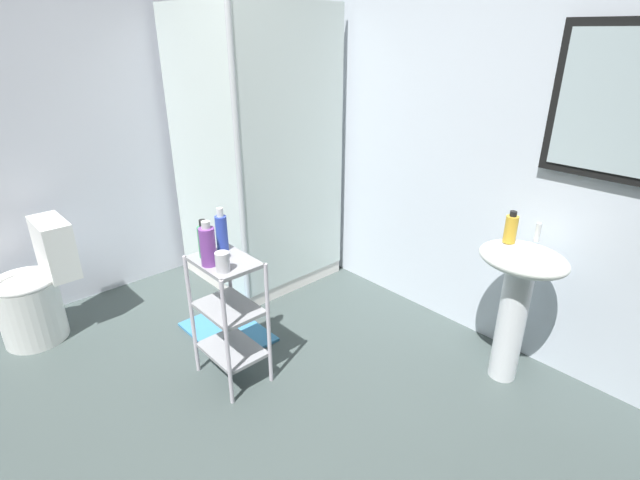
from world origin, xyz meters
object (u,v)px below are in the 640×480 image
(toilet, at_px, (37,293))
(storage_cart, at_px, (229,310))
(shower_stall, at_px, (257,224))
(shampoo_bottle_blue, at_px, (222,232))
(conditioner_bottle_purple, at_px, (208,246))
(rinse_cup, at_px, (222,262))
(body_wash_bottle_green, at_px, (204,241))
(pedestal_sink, at_px, (518,287))
(hand_soap_bottle, at_px, (511,228))
(bath_mat, at_px, (227,332))

(toilet, bearing_deg, storage_cart, 30.21)
(shower_stall, distance_m, shampoo_bottle_blue, 1.13)
(conditioner_bottle_purple, relative_size, rinse_cup, 2.32)
(shampoo_bottle_blue, relative_size, body_wash_bottle_green, 1.15)
(toilet, bearing_deg, shower_stall, 78.90)
(rinse_cup, bearing_deg, storage_cart, 146.13)
(body_wash_bottle_green, bearing_deg, storage_cart, 27.46)
(pedestal_sink, bearing_deg, hand_soap_bottle, 179.79)
(shampoo_bottle_blue, distance_m, body_wash_bottle_green, 0.12)
(hand_soap_bottle, bearing_deg, toilet, -139.30)
(pedestal_sink, bearing_deg, bath_mat, -146.58)
(shower_stall, height_order, conditioner_bottle_purple, shower_stall)
(hand_soap_bottle, bearing_deg, shampoo_bottle_blue, -134.61)
(body_wash_bottle_green, bearing_deg, hand_soap_bottle, 48.71)
(shower_stall, xyz_separation_m, pedestal_sink, (1.91, 0.33, 0.12))
(pedestal_sink, bearing_deg, conditioner_bottle_purple, -130.43)
(toilet, distance_m, conditioner_bottle_purple, 1.41)
(hand_soap_bottle, relative_size, bath_mat, 0.29)
(shower_stall, distance_m, hand_soap_bottle, 1.90)
(conditioner_bottle_purple, relative_size, bath_mat, 0.39)
(body_wash_bottle_green, bearing_deg, conditioner_bottle_purple, -19.43)
(shampoo_bottle_blue, relative_size, conditioner_bottle_purple, 1.01)
(storage_cart, distance_m, hand_soap_bottle, 1.55)
(rinse_cup, bearing_deg, shampoo_bottle_blue, 148.12)
(storage_cart, height_order, bath_mat, storage_cart)
(pedestal_sink, distance_m, hand_soap_bottle, 0.32)
(conditioner_bottle_purple, height_order, body_wash_bottle_green, conditioner_bottle_purple)
(shower_stall, relative_size, shampoo_bottle_blue, 8.38)
(pedestal_sink, bearing_deg, toilet, -140.50)
(toilet, relative_size, storage_cart, 1.03)
(shower_stall, bearing_deg, toilet, -101.10)
(pedestal_sink, relative_size, bath_mat, 1.35)
(conditioner_bottle_purple, xyz_separation_m, rinse_cup, (0.11, 0.01, -0.06))
(storage_cart, distance_m, conditioner_bottle_purple, 0.42)
(body_wash_bottle_green, distance_m, bath_mat, 0.91)
(body_wash_bottle_green, bearing_deg, shampoo_bottle_blue, 97.78)
(storage_cart, bearing_deg, conditioner_bottle_purple, -91.30)
(shampoo_bottle_blue, xyz_separation_m, body_wash_bottle_green, (0.02, -0.11, -0.01))
(shower_stall, relative_size, bath_mat, 3.33)
(pedestal_sink, height_order, shampoo_bottle_blue, shampoo_bottle_blue)
(shower_stall, height_order, storage_cart, shower_stall)
(body_wash_bottle_green, bearing_deg, pedestal_sink, 46.31)
(storage_cart, bearing_deg, shampoo_bottle_blue, 150.08)
(toilet, relative_size, shampoo_bottle_blue, 3.18)
(shampoo_bottle_blue, height_order, rinse_cup, shampoo_bottle_blue)
(toilet, xyz_separation_m, storage_cart, (1.17, 0.68, 0.12))
(hand_soap_bottle, height_order, bath_mat, hand_soap_bottle)
(shower_stall, height_order, body_wash_bottle_green, shower_stall)
(toilet, bearing_deg, conditioner_bottle_purple, 27.09)
(pedestal_sink, xyz_separation_m, body_wash_bottle_green, (-1.14, -1.19, 0.25))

